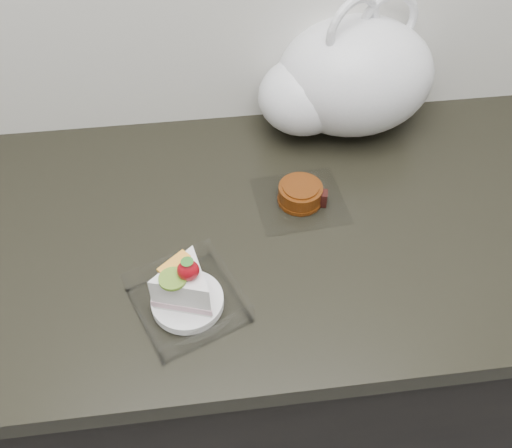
% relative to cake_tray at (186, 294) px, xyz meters
% --- Properties ---
extents(counter, '(2.04, 0.64, 0.90)m').
position_rel_cake_tray_xyz_m(counter, '(0.09, 0.16, -0.48)').
color(counter, black).
rests_on(counter, ground).
extents(cake_tray, '(0.20, 0.20, 0.12)m').
position_rel_cake_tray_xyz_m(cake_tray, '(0.00, 0.00, 0.00)').
color(cake_tray, white).
rests_on(cake_tray, counter).
extents(mooncake_wrap, '(0.17, 0.16, 0.04)m').
position_rel_cake_tray_xyz_m(mooncake_wrap, '(0.21, 0.20, -0.02)').
color(mooncake_wrap, white).
rests_on(mooncake_wrap, counter).
extents(plastic_bag, '(0.40, 0.33, 0.28)m').
position_rel_cake_tray_xyz_m(plastic_bag, '(0.33, 0.41, 0.08)').
color(plastic_bag, white).
rests_on(plastic_bag, counter).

